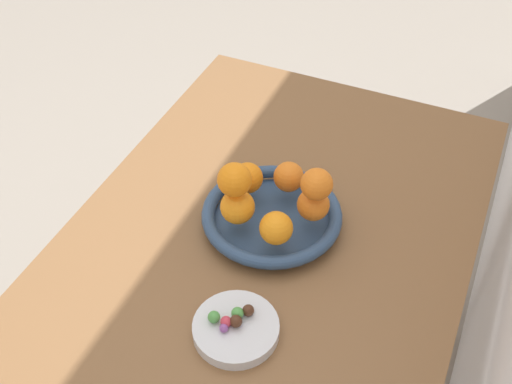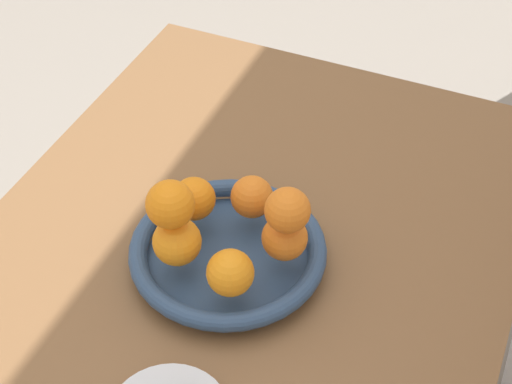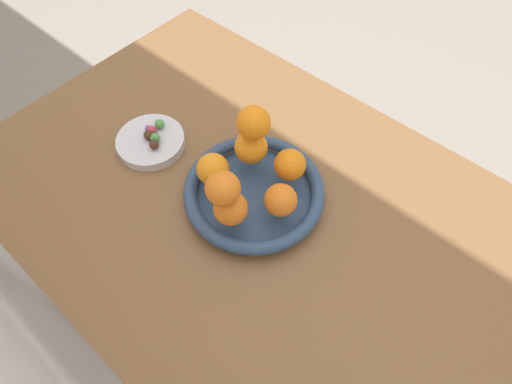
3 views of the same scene
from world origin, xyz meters
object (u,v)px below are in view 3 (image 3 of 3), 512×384
Objects in this scene: orange_6 at (254,123)px; candy_ball_2 at (158,125)px; candy_ball_0 at (155,138)px; orange_0 at (290,165)px; orange_5 at (223,188)px; candy_ball_5 at (148,129)px; candy_dish at (151,142)px; candy_ball_6 at (149,135)px; candy_ball_7 at (151,136)px; orange_4 at (279,201)px; orange_2 at (213,169)px; orange_3 at (231,208)px; candy_ball_1 at (149,137)px; candy_ball_3 at (152,130)px; candy_ball_4 at (154,145)px; orange_1 at (251,147)px; dining_table at (244,215)px; fruit_bowl at (254,192)px.

candy_ball_2 is (0.22, 0.06, -0.11)m from orange_6.
orange_0 is at bearing -159.11° from candy_ball_0.
orange_5 is 3.97× the size of candy_ball_5.
candy_ball_6 is (-0.00, 0.00, 0.02)m from candy_dish.
candy_ball_7 is at bearing -9.37° from orange_5.
candy_ball_0 is at bearing 5.37° from orange_4.
candy_ball_0 is at bearing -163.89° from candy_ball_6.
candy_dish is 0.20m from orange_2.
orange_2 is at bearing -26.03° from orange_3.
candy_ball_1 is at bearing 141.87° from candy_ball_5.
candy_ball_4 reaches higher than candy_ball_3.
orange_6 is (0.12, -0.06, 0.07)m from orange_4.
orange_4 is 0.34m from candy_ball_2.
orange_2 is 4.11× the size of candy_ball_5.
orange_0 is at bearing -159.37° from candy_ball_6.
orange_5 is (-0.06, 0.13, 0.06)m from orange_1.
orange_1 is at bearing -67.07° from orange_5.
orange_3 is at bearing 169.96° from candy_ball_3.
candy_ball_3 reaches higher than dining_table.
candy_ball_6 is (0.23, 0.04, 0.12)m from dining_table.
candy_ball_1 is (0.26, 0.05, 0.01)m from fruit_bowl.
candy_ball_1 reaches higher than candy_ball_7.
orange_5 is 0.29m from candy_ball_6.
orange_1 is at bearing -26.31° from orange_4.
candy_ball_7 is at bearing 107.29° from candy_ball_2.
orange_4 reaches higher than candy_ball_7.
candy_ball_1 is 0.01m from candy_ball_7.
candy_dish is 0.29m from orange_5.
fruit_bowl is at bearing -170.53° from candy_dish.
candy_ball_0 is 0.02m from candy_ball_3.
orange_6 reaches higher than candy_dish.
candy_ball_2 is at bearing -118.88° from candy_ball_5.
candy_ball_5 is at bearing 20.36° from orange_6.
candy_ball_3 is at bearing 5.24° from dining_table.
candy_ball_1 is (0.26, -0.04, -0.10)m from orange_5.
orange_1 is at bearing -150.38° from candy_ball_4.
orange_0 reaches higher than candy_ball_1.
candy_ball_3 is 0.04m from candy_ball_4.
orange_1 is 0.23m from candy_ball_3.
candy_ball_2 is at bearing -13.70° from orange_3.
candy_ball_2 is 0.02m from candy_ball_5.
candy_ball_7 is (-0.01, 0.01, -0.00)m from candy_ball_3.
candy_ball_0 is 1.40× the size of candy_ball_5.
orange_0 is at bearing -162.38° from candy_ball_3.
candy_ball_7 is at bearing 8.92° from fruit_bowl.
fruit_bowl is 0.14m from orange_6.
orange_0 is 4.08× the size of candy_ball_5.
candy_ball_7 is at bearing 24.55° from orange_6.
orange_4 reaches higher than candy_ball_1.
orange_1 is 0.23m from candy_ball_1.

